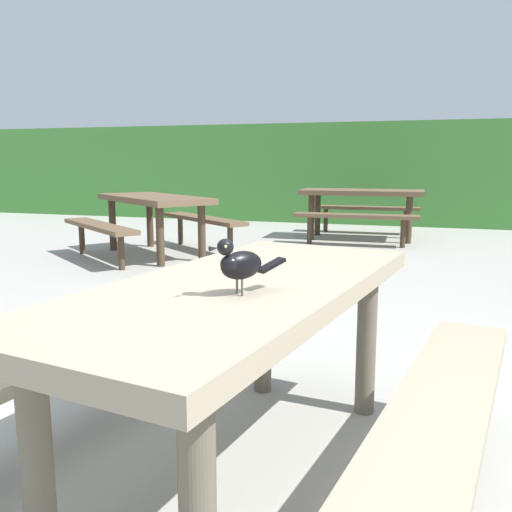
% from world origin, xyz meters
% --- Properties ---
extents(ground_plane, '(60.00, 60.00, 0.00)m').
position_xyz_m(ground_plane, '(0.00, 0.00, 0.00)').
color(ground_plane, '#A3A099').
extents(hedge_wall, '(28.00, 2.23, 1.86)m').
position_xyz_m(hedge_wall, '(0.00, 9.66, 0.93)').
color(hedge_wall, '#428438').
rests_on(hedge_wall, ground).
extents(picnic_table_foreground, '(1.94, 1.96, 0.74)m').
position_xyz_m(picnic_table_foreground, '(-0.10, 0.21, 0.56)').
color(picnic_table_foreground, gray).
rests_on(picnic_table_foreground, ground).
extents(bird_grackle, '(0.19, 0.25, 0.18)m').
position_xyz_m(bird_grackle, '(-0.03, -0.00, 0.84)').
color(bird_grackle, black).
rests_on(bird_grackle, picnic_table_foreground).
extents(picnic_table_mid_left, '(1.82, 1.72, 0.74)m').
position_xyz_m(picnic_table_mid_left, '(-0.47, 6.69, 0.56)').
color(picnic_table_mid_left, brown).
rests_on(picnic_table_mid_left, ground).
extents(picnic_table_mid_right, '(2.37, 2.37, 0.74)m').
position_xyz_m(picnic_table_mid_right, '(-2.72, 4.44, 0.56)').
color(picnic_table_mid_right, brown).
rests_on(picnic_table_mid_right, ground).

